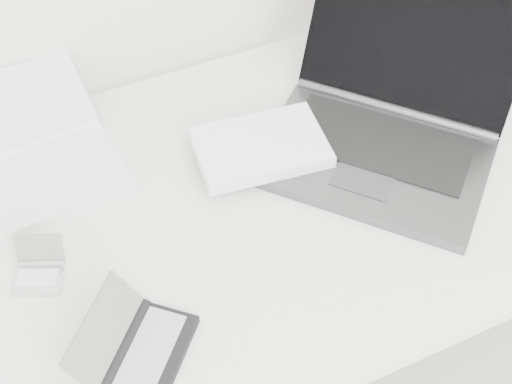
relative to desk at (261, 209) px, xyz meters
name	(u,v)px	position (x,y,z in m)	size (l,w,h in m)	color
desk	(261,209)	(0.00, 0.00, 0.00)	(1.60, 0.80, 0.73)	white
laptop_large	(360,130)	(0.22, 0.03, 0.09)	(0.66, 0.59, 0.26)	#505355
netbook_open_white	(38,158)	(-0.36, 0.24, 0.07)	(0.30, 0.37, 0.09)	white
pda_silver	(40,271)	(-0.42, -0.01, 0.06)	(0.11, 0.11, 0.06)	silver
palmtop_charcoal	(139,350)	(-0.31, -0.22, 0.06)	(0.22, 0.22, 0.08)	black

